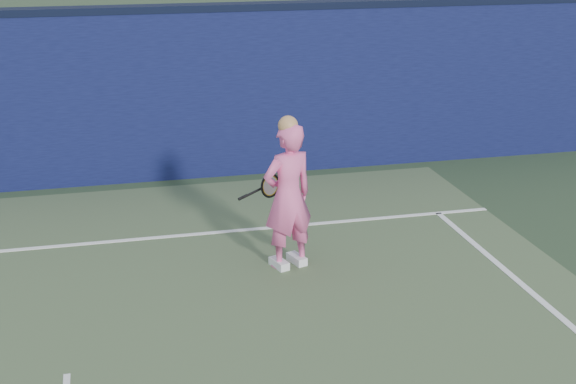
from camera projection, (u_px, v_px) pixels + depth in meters
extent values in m
cube|color=#0C1036|center=(68.00, 102.00, 11.69)|extent=(24.00, 0.40, 2.50)
cube|color=black|center=(60.00, 11.00, 11.27)|extent=(24.00, 0.42, 0.10)
imported|color=pink|center=(288.00, 196.00, 8.97)|extent=(0.71, 0.58, 1.69)
sphere|color=tan|center=(288.00, 126.00, 8.70)|extent=(0.22, 0.22, 0.22)
cube|color=white|center=(297.00, 259.00, 9.29)|extent=(0.20, 0.30, 0.10)
cube|color=white|center=(279.00, 264.00, 9.17)|extent=(0.20, 0.30, 0.10)
torus|color=black|center=(270.00, 186.00, 9.32)|extent=(0.28, 0.19, 0.29)
torus|color=gold|center=(270.00, 186.00, 9.32)|extent=(0.23, 0.15, 0.24)
cylinder|color=beige|center=(270.00, 186.00, 9.32)|extent=(0.22, 0.14, 0.24)
cylinder|color=black|center=(253.00, 193.00, 9.26)|extent=(0.26, 0.12, 0.10)
cylinder|color=black|center=(243.00, 197.00, 9.22)|extent=(0.12, 0.07, 0.06)
cube|color=white|center=(73.00, 245.00, 9.80)|extent=(11.00, 0.08, 0.01)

